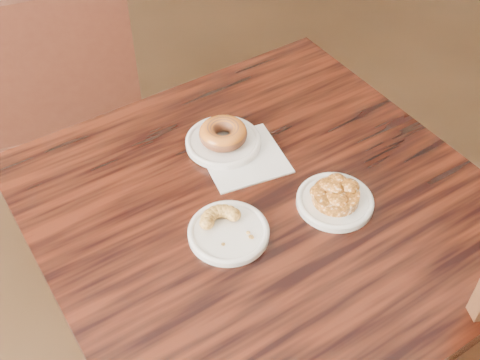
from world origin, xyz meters
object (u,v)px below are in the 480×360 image
chair_far (58,95)px  cruller_fragment (228,226)px  glazed_donut (223,133)px  cafe_table (261,305)px  apple_fritter (336,194)px

chair_far → cruller_fragment: (0.04, -0.99, 0.33)m
chair_far → glazed_donut: bearing=113.3°
cafe_table → cruller_fragment: 0.41m
glazed_donut → cruller_fragment: (-0.12, -0.22, -0.01)m
cafe_table → cruller_fragment: bearing=-165.2°
apple_fritter → cruller_fragment: 0.23m
cruller_fragment → glazed_donut: bearing=61.3°
chair_far → glazed_donut: size_ratio=8.56×
apple_fritter → cruller_fragment: size_ratio=1.33×
cruller_fragment → apple_fritter: bearing=-11.4°
chair_far → cruller_fragment: 1.05m
cafe_table → glazed_donut: bearing=84.4°
cafe_table → chair_far: (-0.15, 0.96, 0.08)m
cafe_table → glazed_donut: 0.45m
cafe_table → cruller_fragment: size_ratio=8.99×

